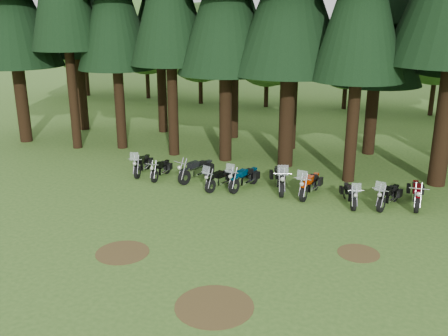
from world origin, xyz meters
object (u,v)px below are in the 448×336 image
at_px(motorcycle_2, 197,171).
at_px(motorcycle_6, 310,185).
at_px(motorcycle_3, 220,179).
at_px(motorcycle_5, 279,180).
at_px(motorcycle_0, 142,165).
at_px(motorcycle_1, 161,170).
at_px(motorcycle_7, 350,195).
at_px(motorcycle_4, 244,178).
at_px(motorcycle_8, 388,196).
at_px(motorcycle_9, 416,195).

distance_m(motorcycle_2, motorcycle_6, 5.44).
height_order(motorcycle_2, motorcycle_6, motorcycle_6).
height_order(motorcycle_3, motorcycle_5, motorcycle_5).
xyz_separation_m(motorcycle_2, motorcycle_3, (1.45, -0.73, -0.05)).
xyz_separation_m(motorcycle_0, motorcycle_1, (1.15, -0.28, -0.05)).
relative_size(motorcycle_1, motorcycle_7, 1.00).
xyz_separation_m(motorcycle_3, motorcycle_4, (1.01, 0.34, 0.04)).
xyz_separation_m(motorcycle_7, motorcycle_8, (1.52, 0.25, 0.03)).
height_order(motorcycle_3, motorcycle_6, motorcycle_6).
height_order(motorcycle_2, motorcycle_5, motorcycle_5).
bearing_deg(motorcycle_3, motorcycle_9, 24.47).
relative_size(motorcycle_4, motorcycle_9, 0.98).
height_order(motorcycle_1, motorcycle_2, motorcycle_2).
bearing_deg(motorcycle_5, motorcycle_9, -18.65).
relative_size(motorcycle_5, motorcycle_9, 1.04).
distance_m(motorcycle_2, motorcycle_3, 1.62).
relative_size(motorcycle_4, motorcycle_5, 0.94).
bearing_deg(motorcycle_5, motorcycle_3, 174.19).
bearing_deg(motorcycle_8, motorcycle_1, -162.24).
xyz_separation_m(motorcycle_1, motorcycle_4, (4.23, -0.17, 0.07)).
bearing_deg(motorcycle_4, motorcycle_1, -165.29).
distance_m(motorcycle_1, motorcycle_5, 5.81).
distance_m(motorcycle_3, motorcycle_7, 5.74).
distance_m(motorcycle_2, motorcycle_5, 4.03).
distance_m(motorcycle_6, motorcycle_9, 4.36).
bearing_deg(motorcycle_1, motorcycle_9, 0.32).
bearing_deg(motorcycle_6, motorcycle_8, 5.13).
distance_m(motorcycle_0, motorcycle_8, 11.65).
distance_m(motorcycle_6, motorcycle_7, 1.82).
xyz_separation_m(motorcycle_4, motorcycle_6, (2.97, 0.05, 0.01)).
bearing_deg(motorcycle_3, motorcycle_6, 25.43).
relative_size(motorcycle_2, motorcycle_7, 1.13).
bearing_deg(motorcycle_8, motorcycle_6, -164.32).
bearing_deg(motorcycle_8, motorcycle_5, -165.87).
xyz_separation_m(motorcycle_8, motorcycle_9, (1.08, 0.52, 0.02)).
height_order(motorcycle_3, motorcycle_7, motorcycle_3).
height_order(motorcycle_0, motorcycle_4, motorcycle_4).
height_order(motorcycle_6, motorcycle_7, motorcycle_6).
bearing_deg(motorcycle_4, motorcycle_2, -172.02).
height_order(motorcycle_2, motorcycle_7, motorcycle_7).
distance_m(motorcycle_1, motorcycle_4, 4.24).
xyz_separation_m(motorcycle_2, motorcycle_4, (2.46, -0.39, -0.00)).
xyz_separation_m(motorcycle_0, motorcycle_2, (2.93, -0.06, 0.03)).
bearing_deg(motorcycle_1, motorcycle_8, -2.41).
height_order(motorcycle_7, motorcycle_9, motorcycle_7).
height_order(motorcycle_0, motorcycle_5, motorcycle_5).
xyz_separation_m(motorcycle_0, motorcycle_3, (4.38, -0.79, -0.02)).
relative_size(motorcycle_7, motorcycle_9, 0.86).
distance_m(motorcycle_0, motorcycle_3, 4.45).
relative_size(motorcycle_0, motorcycle_5, 0.91).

